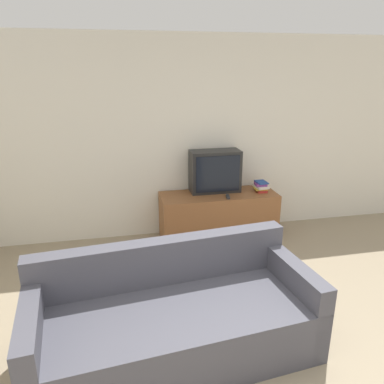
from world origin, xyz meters
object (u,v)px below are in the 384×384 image
(tv_stand, at_px, (218,216))
(couch, at_px, (174,321))
(book_stack, at_px, (261,186))
(television, at_px, (215,171))
(remote_on_stand, at_px, (228,197))

(tv_stand, relative_size, couch, 0.67)
(couch, bearing_deg, book_stack, 46.85)
(tv_stand, bearing_deg, book_stack, -1.46)
(couch, bearing_deg, television, 60.85)
(couch, height_order, book_stack, couch)
(television, bearing_deg, couch, -113.13)
(television, height_order, couch, television)
(remote_on_stand, bearing_deg, television, 108.63)
(tv_stand, relative_size, remote_on_stand, 9.75)
(book_stack, bearing_deg, couch, -127.13)
(couch, xyz_separation_m, book_stack, (1.51, 1.99, 0.40))
(book_stack, distance_m, remote_on_stand, 0.53)
(tv_stand, distance_m, television, 0.60)
(tv_stand, xyz_separation_m, couch, (-0.93, -2.00, -0.02))
(couch, distance_m, remote_on_stand, 2.13)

